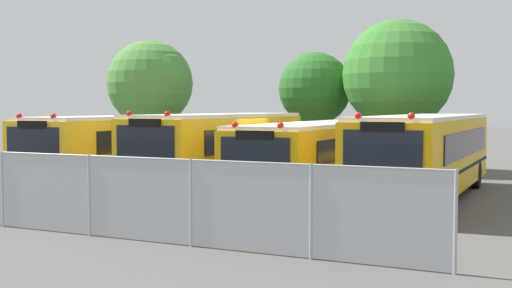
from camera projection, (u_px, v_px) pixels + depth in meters
ground_plane at (266, 190)px, 23.20m from camera, size 160.00×160.00×0.00m
school_bus_0 at (135, 146)px, 25.23m from camera, size 2.75×10.99×2.71m
school_bus_1 at (221, 147)px, 23.74m from camera, size 2.69×9.88×2.79m
school_bus_2 at (319, 154)px, 22.36m from camera, size 2.78×10.86×2.50m
school_bus_3 at (426, 153)px, 20.81m from camera, size 2.50×11.05×2.77m
tree_0 at (152, 82)px, 34.53m from camera, size 4.53×4.48×6.39m
tree_1 at (313, 89)px, 32.46m from camera, size 3.57×3.57×5.59m
tree_2 at (400, 74)px, 30.00m from camera, size 5.00×5.00×6.87m
chainlink_fence at (90, 194)px, 14.87m from camera, size 16.01×0.07×1.83m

